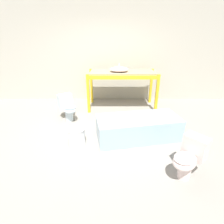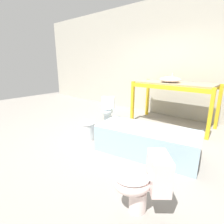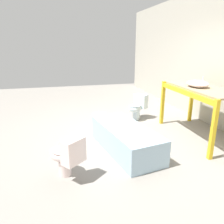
# 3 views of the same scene
# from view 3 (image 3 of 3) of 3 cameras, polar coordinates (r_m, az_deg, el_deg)

# --- Properties ---
(ground_plane) EXTENTS (12.00, 12.00, 0.00)m
(ground_plane) POSITION_cam_3_polar(r_m,az_deg,el_deg) (4.91, 2.31, -5.31)
(ground_plane) COLOR gray
(warehouse_wall_rear) EXTENTS (10.80, 0.08, 3.20)m
(warehouse_wall_rear) POSITION_cam_3_polar(r_m,az_deg,el_deg) (5.65, 26.11, 12.68)
(warehouse_wall_rear) COLOR #B2AD9E
(warehouse_wall_rear) RESTS_ON ground_plane
(shelving_rack) EXTENTS (1.90, 0.86, 1.05)m
(shelving_rack) POSITION_cam_3_polar(r_m,az_deg,el_deg) (4.80, 22.49, 4.06)
(shelving_rack) COLOR gold
(shelving_rack) RESTS_ON ground_plane
(sink_basin) EXTENTS (0.50, 0.40, 0.22)m
(sink_basin) POSITION_cam_3_polar(r_m,az_deg,el_deg) (4.79, 21.47, 6.90)
(sink_basin) COLOR silver
(sink_basin) RESTS_ON shelving_rack
(bathtub_main) EXTENTS (1.76, 0.99, 0.46)m
(bathtub_main) POSITION_cam_3_polar(r_m,az_deg,el_deg) (4.02, 3.61, -6.56)
(bathtub_main) COLOR #99B7CC
(bathtub_main) RESTS_ON ground_plane
(toilet_near) EXTENTS (0.62, 0.59, 0.64)m
(toilet_near) POSITION_cam_3_polar(r_m,az_deg,el_deg) (3.30, -11.81, -10.86)
(toilet_near) COLOR silver
(toilet_near) RESTS_ON ground_plane
(toilet_far) EXTENTS (0.57, 0.62, 0.64)m
(toilet_far) POSITION_cam_3_polar(r_m,az_deg,el_deg) (5.70, 6.67, 1.51)
(toilet_far) COLOR silver
(toilet_far) RESTS_ON ground_plane
(bucket_white) EXTENTS (0.34, 0.34, 0.35)m
(bucket_white) POSITION_cam_3_polar(r_m,az_deg,el_deg) (5.09, -3.26, -2.30)
(bucket_white) COLOR white
(bucket_white) RESTS_ON ground_plane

